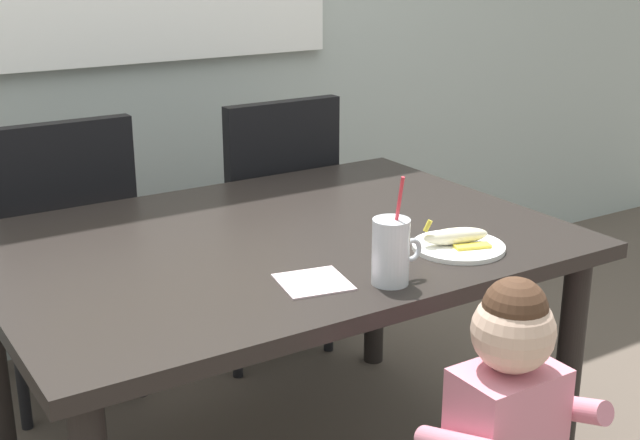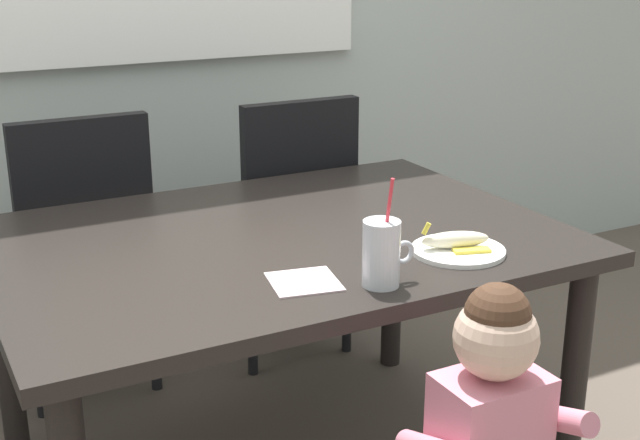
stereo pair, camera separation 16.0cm
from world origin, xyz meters
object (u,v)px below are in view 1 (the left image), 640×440
Objects in this scene: dining_chair_left at (62,246)px; peeled_banana at (456,237)px; paper_napkin at (313,282)px; milk_cup at (391,255)px; dining_table at (276,267)px; dining_chair_right at (268,213)px; toddler_standing at (507,419)px; snack_plate at (458,247)px.

dining_chair_left is 5.48× the size of peeled_banana.
dining_chair_left is 6.40× the size of paper_napkin.
paper_napkin is (-0.15, 0.09, -0.06)m from milk_cup.
dining_chair_left is at bearing 103.74° from paper_napkin.
dining_chair_left is (-0.35, 0.76, -0.11)m from dining_table.
peeled_banana is (0.33, -0.32, 0.12)m from dining_table.
milk_cup is 1.68× the size of paper_napkin.
milk_cup reaches higher than dining_chair_right.
toddler_standing is 0.42m from milk_cup.
dining_chair_left reaches higher than toddler_standing.
dining_chair_right is at bearing 74.85° from milk_cup.
peeled_banana is at bearing 116.50° from snack_plate.
dining_table is 0.75m from toddler_standing.
snack_plate is (0.34, -0.33, 0.09)m from dining_table.
dining_chair_left is 1.00× the size of dining_chair_right.
toddler_standing is at bearing -79.67° from dining_table.
dining_chair_left is 1.15× the size of toddler_standing.
milk_cup is at bearing -81.69° from dining_table.
peeled_banana reaches higher than dining_table.
dining_table is 0.48m from snack_plate.
dining_chair_right is 5.48× the size of peeled_banana.
paper_napkin is at bearing 179.17° from snack_plate.
peeled_banana is at bearing 63.74° from toddler_standing.
milk_cup is (0.41, -1.18, 0.26)m from dining_chair_left.
dining_table is 5.80× the size of milk_cup.
dining_table is at bearing 75.29° from paper_napkin.
peeled_banana is at bearing 88.22° from dining_chair_right.
dining_chair_right reaches higher than snack_plate.
milk_cup is at bearing 74.85° from dining_chair_right.
dining_chair_left is 1.30m from snack_plate.
toddler_standing is (0.48, -1.49, -0.02)m from dining_chair_left.
toddler_standing is 3.64× the size of snack_plate.
peeled_banana is at bearing -0.05° from paper_napkin.
paper_napkin is at bearing 66.42° from dining_chair_right.
toddler_standing is 0.51m from peeled_banana.
toddler_standing is 3.33× the size of milk_cup.
toddler_standing is at bearing -116.92° from snack_plate.
dining_chair_right is at bearing 66.42° from paper_napkin.
snack_plate is (0.20, 0.40, 0.22)m from toddler_standing.
dining_table is at bearing 98.31° from milk_cup.
toddler_standing is 0.51m from paper_napkin.
milk_cup is 1.43× the size of peeled_banana.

